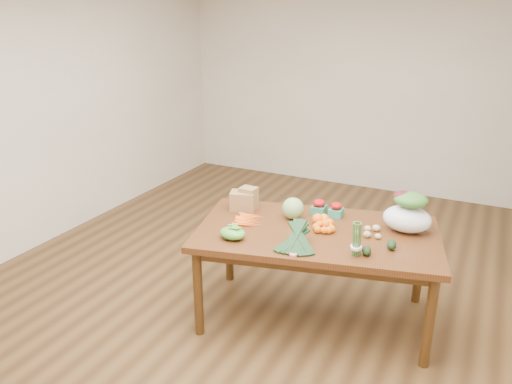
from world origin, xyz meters
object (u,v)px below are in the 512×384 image
at_px(dining_table, 315,275).
at_px(cabbage, 293,208).
at_px(salad_bag, 408,214).
at_px(paper_bag, 243,199).
at_px(mandarin_cluster, 326,225).
at_px(kale_bunch, 296,239).
at_px(asparagus_bundle, 357,239).

xyz_separation_m(dining_table, cabbage, (-0.25, 0.14, 0.46)).
xyz_separation_m(cabbage, salad_bag, (0.85, 0.15, 0.05)).
bearing_deg(salad_bag, paper_bag, -172.98).
relative_size(paper_bag, mandarin_cluster, 1.47).
distance_m(kale_bunch, asparagus_bundle, 0.41).
height_order(dining_table, paper_bag, paper_bag).
bearing_deg(mandarin_cluster, asparagus_bundle, -43.07).
relative_size(dining_table, cabbage, 10.44).
relative_size(cabbage, kale_bunch, 0.43).
bearing_deg(salad_bag, asparagus_bundle, -112.45).
relative_size(cabbage, salad_bag, 0.48).
xyz_separation_m(mandarin_cluster, salad_bag, (0.54, 0.26, 0.09)).
relative_size(mandarin_cluster, salad_bag, 0.51).
bearing_deg(mandarin_cluster, salad_bag, 26.03).
bearing_deg(cabbage, salad_bag, 10.02).
distance_m(cabbage, kale_bunch, 0.55).
bearing_deg(mandarin_cluster, paper_bag, 172.03).
bearing_deg(dining_table, asparagus_bundle, -49.32).
relative_size(paper_bag, cabbage, 1.55).
bearing_deg(asparagus_bundle, mandarin_cluster, 123.88).
bearing_deg(kale_bunch, dining_table, 72.78).
height_order(dining_table, asparagus_bundle, asparagus_bundle).
bearing_deg(kale_bunch, salad_bag, 33.30).
relative_size(asparagus_bundle, salad_bag, 0.70).
xyz_separation_m(dining_table, kale_bunch, (-0.03, -0.37, 0.45)).
relative_size(dining_table, salad_bag, 5.02).
bearing_deg(mandarin_cluster, kale_bunch, -102.04).
height_order(dining_table, mandarin_cluster, mandarin_cluster).
distance_m(mandarin_cluster, kale_bunch, 0.40).
distance_m(paper_bag, salad_bag, 1.30).
distance_m(asparagus_bundle, salad_bag, 0.60).
height_order(mandarin_cluster, salad_bag, salad_bag).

